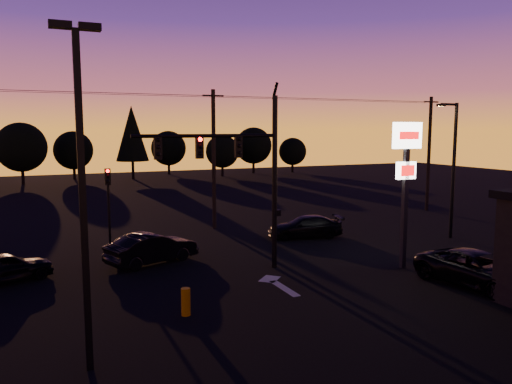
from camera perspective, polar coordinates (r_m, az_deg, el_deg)
ground at (r=19.78m, az=3.30°, el=-11.95°), size 120.00×120.00×0.00m
lane_arrow at (r=21.41m, az=2.43°, el=-10.43°), size 1.20×3.10×0.01m
traffic_signal_mast at (r=22.33m, az=-1.53°, el=3.22°), size 6.79×0.52×8.58m
secondary_signal at (r=28.55m, az=-16.51°, el=-0.39°), size 0.30×0.31×4.35m
parking_lot_light at (r=13.70m, az=-19.30°, el=1.69°), size 1.25×0.30×9.14m
pylon_sign at (r=23.94m, az=16.79°, el=3.13°), size 1.50×0.28×6.80m
streetlight at (r=31.60m, az=21.56°, el=2.95°), size 1.55×0.35×8.00m
utility_pole_1 at (r=32.44m, az=-4.85°, el=3.83°), size 1.40×0.26×9.00m
utility_pole_2 at (r=41.92m, az=19.16°, el=4.22°), size 1.40×0.26×9.00m
power_wires at (r=32.45m, az=-4.92°, el=10.86°), size 36.00×1.22×0.07m
bollard at (r=18.02m, az=-8.03°, el=-12.32°), size 0.32×0.32×0.97m
tree_2 at (r=64.65m, az=-25.25°, el=4.65°), size 5.77×5.78×7.26m
tree_3 at (r=68.81m, az=-20.15°, el=4.49°), size 4.95×4.95×6.22m
tree_4 at (r=66.62m, az=-14.00°, el=6.52°), size 4.18×4.18×9.50m
tree_5 at (r=72.81m, az=-9.97°, el=4.94°), size 4.95×4.95×6.22m
tree_6 at (r=68.84m, az=-3.88°, el=4.65°), size 4.54×4.54×5.71m
tree_7 at (r=73.83m, az=-0.29°, el=5.33°), size 5.36×5.36×6.74m
tree_8 at (r=75.59m, az=4.20°, el=4.64°), size 4.12×4.12×5.19m
car_left at (r=23.88m, az=-26.77°, el=-7.72°), size 4.13×2.81×1.31m
car_mid at (r=24.90m, az=-11.78°, el=-6.29°), size 4.77×3.05×1.48m
car_right at (r=30.24m, az=5.63°, el=-3.96°), size 4.79×2.88×1.30m
suv_parked at (r=22.79m, az=24.10°, el=-8.08°), size 3.13×5.50×1.45m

